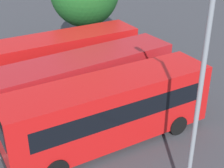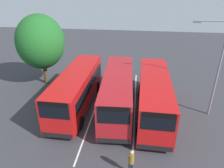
{
  "view_description": "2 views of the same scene",
  "coord_description": "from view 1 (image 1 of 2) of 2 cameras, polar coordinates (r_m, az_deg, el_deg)",
  "views": [
    {
      "loc": [
        7.2,
        14.48,
        9.74
      ],
      "look_at": [
        -0.58,
        1.14,
        1.78
      ],
      "focal_mm": 53.05,
      "sensor_mm": 36.0,
      "label": 1
    },
    {
      "loc": [
        15.96,
        1.95,
        9.87
      ],
      "look_at": [
        -0.84,
        -0.45,
        1.75
      ],
      "focal_mm": 32.76,
      "sensor_mm": 36.0,
      "label": 2
    }
  ],
  "objects": [
    {
      "name": "ground_plane",
      "position": [
        18.87,
        -3.28,
        -3.84
      ],
      "size": [
        71.32,
        71.32,
        0.0
      ],
      "primitive_type": "plane",
      "color": "#38383D"
    },
    {
      "name": "lane_stripe_outer_left",
      "position": [
        20.26,
        -5.58,
        -1.58
      ],
      "size": [
        14.79,
        0.41,
        0.01
      ],
      "primitive_type": "cube",
      "rotation": [
        0.0,
        0.0,
        0.02
      ],
      "color": "silver",
      "rests_on": "ground"
    },
    {
      "name": "street_lamp",
      "position": [
        11.0,
        13.89,
        -2.18
      ],
      "size": [
        0.26,
        2.54,
        7.77
      ],
      "rotation": [
        0.0,
        0.0,
        -1.6
      ],
      "color": "gray",
      "rests_on": "ground"
    },
    {
      "name": "bus_center_left",
      "position": [
        17.62,
        -4.58,
        0.37
      ],
      "size": [
        10.03,
        2.98,
        3.25
      ],
      "rotation": [
        0.0,
        0.0,
        0.06
      ],
      "color": "#AD191E",
      "rests_on": "ground"
    },
    {
      "name": "lane_stripe_inner_left",
      "position": [
        17.55,
        -0.61,
        -6.41
      ],
      "size": [
        14.79,
        0.41,
        0.01
      ],
      "primitive_type": "cube",
      "rotation": [
        0.0,
        0.0,
        0.02
      ],
      "color": "silver",
      "rests_on": "ground"
    },
    {
      "name": "bus_center_right",
      "position": [
        15.15,
        -0.4,
        -4.39
      ],
      "size": [
        9.92,
        2.57,
        3.25
      ],
      "rotation": [
        0.0,
        0.0,
        -0.01
      ],
      "color": "red",
      "rests_on": "ground"
    },
    {
      "name": "bus_far_left",
      "position": [
        20.66,
        -9.01,
        4.29
      ],
      "size": [
        9.91,
        2.54,
        3.25
      ],
      "rotation": [
        0.0,
        0.0,
        -0.0
      ],
      "color": "red",
      "rests_on": "ground"
    }
  ]
}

